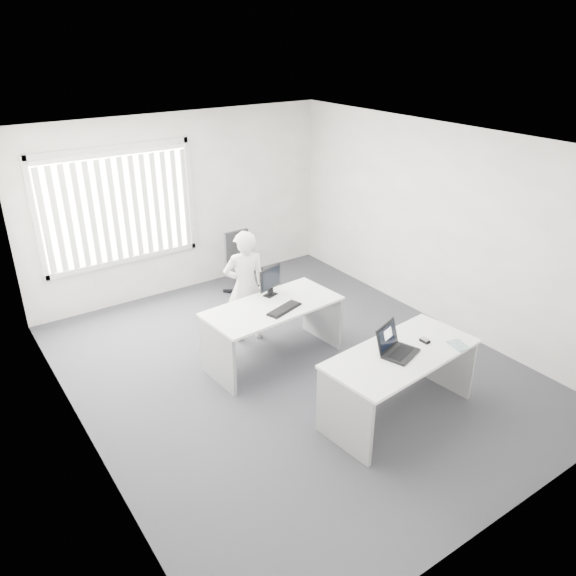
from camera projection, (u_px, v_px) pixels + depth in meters
ground at (291, 368)px, 7.10m from camera, size 6.00×6.00×0.00m
wall_back at (181, 205)px, 8.74m from camera, size 5.00×0.02×2.80m
wall_front at (517, 392)px, 4.27m from camera, size 5.00×0.02×2.80m
wall_left at (71, 326)px, 5.22m from camera, size 0.02×6.00×2.80m
wall_right at (439, 226)px, 7.79m from camera, size 0.02×6.00×2.80m
ceiling at (292, 144)px, 5.91m from camera, size 5.00×6.00×0.02m
window at (118, 207)px, 8.13m from camera, size 2.32×0.06×1.76m
blinds at (120, 210)px, 8.10m from camera, size 2.20×0.10×1.50m
desk_near at (400, 370)px, 6.03m from camera, size 1.82×0.99×0.80m
desk_far at (273, 321)px, 7.06m from camera, size 1.77×0.93×0.78m
office_chair at (243, 274)px, 9.00m from camera, size 0.58×0.58×1.00m
person at (245, 287)px, 7.45m from camera, size 0.66×0.52×1.57m
laptop at (402, 342)px, 5.83m from camera, size 0.48×0.46×0.31m
paper_sheet at (421, 345)px, 6.07m from camera, size 0.32×0.23×0.00m
mouse at (425, 340)px, 6.11m from camera, size 0.07×0.11×0.05m
booklet at (458, 345)px, 6.05m from camera, size 0.20×0.25×0.01m
keyboard at (284, 309)px, 6.84m from camera, size 0.52×0.31×0.02m
monitor at (270, 282)px, 7.14m from camera, size 0.40×0.23×0.39m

